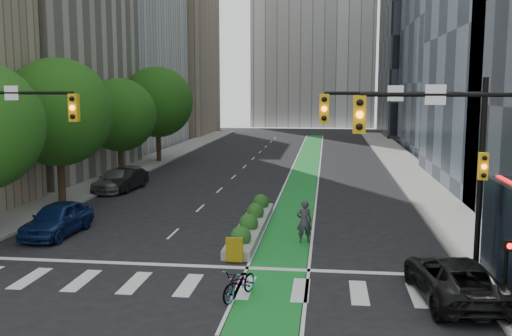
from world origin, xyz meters
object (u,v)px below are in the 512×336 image
(median_planter, at_px, (252,224))
(parked_car_right, at_px, (455,279))
(parked_car_left_far, at_px, (116,180))
(bicycle, at_px, (240,283))
(parked_car_left_near, at_px, (57,219))
(cyclist, at_px, (304,221))
(parked_car_left_mid, at_px, (125,180))

(median_planter, distance_m, parked_car_right, 11.47)
(median_planter, xyz_separation_m, parked_car_left_far, (-10.70, 9.97, 0.35))
(bicycle, xyz_separation_m, parked_car_left_near, (-9.90, 7.08, 0.28))
(cyclist, xyz_separation_m, parked_car_right, (5.24, -6.53, -0.25))
(median_planter, xyz_separation_m, parked_car_left_mid, (-10.14, 10.22, 0.36))
(bicycle, distance_m, parked_car_left_mid, 22.15)
(parked_car_left_mid, bearing_deg, cyclist, -37.55)
(bicycle, xyz_separation_m, parked_car_left_mid, (-10.94, 19.26, 0.21))
(parked_car_left_near, distance_m, parked_car_left_mid, 12.22)
(parked_car_left_mid, distance_m, parked_car_left_far, 0.61)
(median_planter, relative_size, bicycle, 5.18)
(bicycle, relative_size, parked_car_left_near, 0.42)
(bicycle, height_order, parked_car_left_near, parked_car_left_near)
(cyclist, distance_m, parked_car_right, 8.37)
(bicycle, bearing_deg, parked_car_left_near, 166.80)
(median_planter, bearing_deg, parked_car_right, -46.53)
(parked_car_left_mid, height_order, parked_car_right, parked_car_left_mid)
(median_planter, bearing_deg, parked_car_left_mid, 134.79)
(cyclist, xyz_separation_m, parked_car_left_far, (-13.35, 11.77, -0.26))
(median_planter, bearing_deg, bicycle, -84.94)
(parked_car_left_near, height_order, parked_car_left_mid, parked_car_left_near)
(bicycle, relative_size, parked_car_left_far, 0.40)
(cyclist, bearing_deg, bicycle, 64.07)
(parked_car_left_mid, xyz_separation_m, parked_car_right, (18.03, -18.54, -0.00))
(bicycle, height_order, parked_car_right, parked_car_right)
(bicycle, relative_size, parked_car_right, 0.38)
(parked_car_right, bearing_deg, parked_car_left_mid, -52.02)
(parked_car_right, bearing_deg, parked_car_left_near, -26.77)
(median_planter, distance_m, parked_car_left_far, 14.63)
(bicycle, distance_m, cyclist, 7.49)
(parked_car_left_far, bearing_deg, parked_car_left_near, -79.63)
(median_planter, height_order, parked_car_left_mid, parked_car_left_mid)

